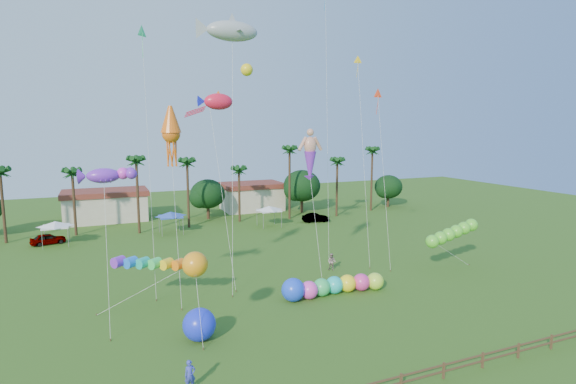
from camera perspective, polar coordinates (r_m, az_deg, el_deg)
name	(u,v)px	position (r m, az deg, el deg)	size (l,w,h in m)	color
ground	(346,343)	(32.22, 7.34, -18.48)	(160.00, 160.00, 0.00)	#285116
tree_line	(225,192)	(71.87, -8.00, -0.03)	(69.46, 8.91, 11.00)	#3A2819
buildings_row	(177,203)	(76.68, -13.94, -1.40)	(35.00, 7.00, 4.00)	beige
tent_row	(171,215)	(62.81, -14.60, -2.81)	(31.00, 4.00, 0.60)	white
fence	(401,380)	(27.57, 14.17, -22.14)	(36.12, 0.12, 1.00)	brown
car_a	(48,239)	(63.70, -28.17, -5.27)	(1.62, 4.02, 1.37)	#4C4C54
car_b	(316,218)	(69.46, 3.52, -3.27)	(1.42, 4.08, 1.35)	#4C4C54
spectator_a	(190,375)	(27.35, -12.34, -21.77)	(0.62, 0.41, 1.70)	#343FB7
spectator_b	(332,262)	(46.43, 5.57, -8.83)	(0.85, 0.67, 1.76)	gray
caterpillar_inflatable	(330,286)	(39.87, 5.33, -11.80)	(9.66, 2.15, 1.97)	#FF43CA
blue_ball	(199,325)	(32.43, -11.20, -16.19)	(2.26, 2.26, 2.26)	#1B2DF5
rainbow_tube	(170,267)	(37.71, -14.73, -9.23)	(8.70, 3.77, 3.76)	#F5351B
green_worm	(432,241)	(46.69, 17.86, -6.00)	(9.23, 2.13, 4.10)	#55CD2D
orange_ball_kite	(195,264)	(30.55, -11.72, -8.99)	(2.06, 2.21, 6.34)	orange
merman_kite	(310,158)	(44.27, 2.83, 4.32)	(2.35, 4.52, 13.89)	tan
fish_kite	(219,102)	(43.53, -8.82, 11.26)	(4.29, 6.36, 17.71)	red
shark_kite	(232,31)	(43.63, -7.09, 19.60)	(6.61, 6.76, 24.27)	#939CA0
squid_kite	(171,134)	(38.46, -14.63, 7.14)	(1.83, 4.36, 16.31)	orange
lobster_kite	(104,176)	(35.11, -22.38, 1.93)	(4.47, 5.32, 11.76)	purple
delta_kite_red	(378,97)	(49.19, 11.37, 11.77)	(1.56, 4.65, 18.55)	#FD411C
delta_kite_yellow	(358,66)	(50.27, 8.90, 15.50)	(1.48, 4.97, 22.07)	yellow
delta_kite_green	(142,37)	(42.68, -18.02, 18.21)	(1.11, 4.98, 23.18)	#36E884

